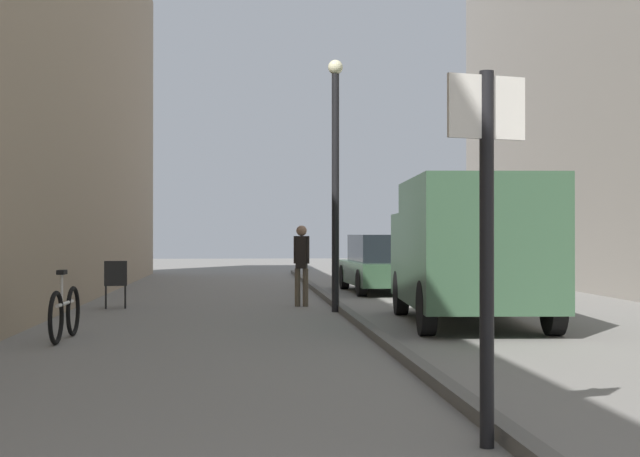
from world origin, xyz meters
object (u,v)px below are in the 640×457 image
Objects in this scene: street_sign_post at (487,224)px; lamp_post at (335,168)px; bicycle_leaning at (65,313)px; cafe_chair_near_window at (116,281)px; pedestrian_main_foreground at (302,260)px; parked_car at (384,264)px; delivery_van at (469,247)px.

lamp_post reaches higher than street_sign_post.
bicycle_leaning is 5.37m from cafe_chair_near_window.
pedestrian_main_foreground is at bearing -103.16° from street_sign_post.
cafe_chair_near_window is (-6.06, -4.42, -0.17)m from parked_car.
pedestrian_main_foreground is at bearing -120.80° from parked_car.
parked_car is 1.64× the size of street_sign_post.
street_sign_post reaches higher than parked_car.
pedestrian_main_foreground reaches higher than parked_car.
cafe_chair_near_window is (-0.05, 5.37, 0.17)m from bicycle_leaning.
lamp_post is 5.06× the size of cafe_chair_near_window.
pedestrian_main_foreground reaches higher than bicycle_leaning.
delivery_van is 3.50m from lamp_post.
street_sign_post reaches higher than bicycle_leaning.
lamp_post is 4.91m from cafe_chair_near_window.
lamp_post reaches higher than delivery_van.
pedestrian_main_foreground reaches higher than cafe_chair_near_window.
pedestrian_main_foreground is 2.28m from lamp_post.
delivery_van is 8.57m from street_sign_post.
pedestrian_main_foreground is 0.35× the size of lamp_post.
delivery_van is at bearing -52.56° from lamp_post.
lamp_post is at bearing 128.37° from pedestrian_main_foreground.
lamp_post is (-1.93, 2.52, 1.46)m from delivery_van.
bicycle_leaning is (-6.01, -9.79, -0.33)m from parked_car.
cafe_chair_near_window is at bearing 164.55° from lamp_post.
parked_car is at bearing 94.55° from delivery_van.
street_sign_post is 1.47× the size of bicycle_leaning.
lamp_post reaches higher than cafe_chair_near_window.
street_sign_post is at bearing -56.53° from bicycle_leaning.
lamp_post is at bearing 131.19° from delivery_van.
street_sign_post is at bearing -99.71° from delivery_van.
delivery_van is at bearing 16.92° from bicycle_leaning.
delivery_van is at bearing -38.70° from cafe_chair_near_window.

